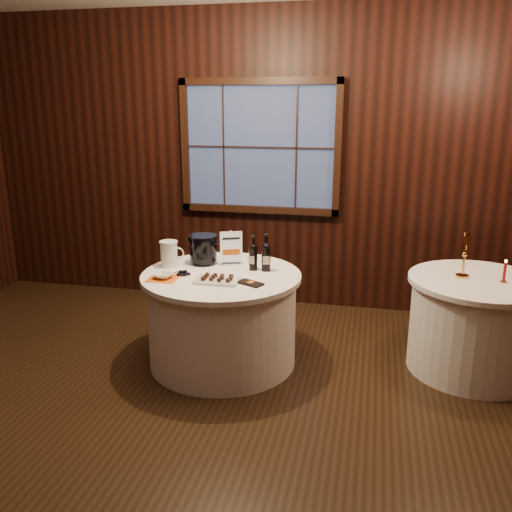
% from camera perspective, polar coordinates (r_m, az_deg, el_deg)
% --- Properties ---
extents(ground, '(6.00, 6.00, 0.00)m').
position_cam_1_polar(ground, '(3.82, -7.80, -17.56)').
color(ground, black).
rests_on(ground, ground).
extents(back_wall, '(6.00, 0.10, 3.00)m').
position_cam_1_polar(back_wall, '(5.60, 0.43, 10.32)').
color(back_wall, black).
rests_on(back_wall, ground).
extents(main_table, '(1.28, 1.28, 0.77)m').
position_cam_1_polar(main_table, '(4.47, -3.59, -6.53)').
color(main_table, white).
rests_on(main_table, ground).
extents(side_table, '(1.08, 1.08, 0.77)m').
position_cam_1_polar(side_table, '(4.67, 22.01, -6.72)').
color(side_table, white).
rests_on(side_table, ground).
extents(sign_stand, '(0.18, 0.14, 0.30)m').
position_cam_1_polar(sign_stand, '(4.54, -2.65, 0.31)').
color(sign_stand, silver).
rests_on(sign_stand, main_table).
extents(port_bottle_left, '(0.07, 0.08, 0.29)m').
position_cam_1_polar(port_bottle_left, '(4.40, -0.30, 0.10)').
color(port_bottle_left, black).
rests_on(port_bottle_left, main_table).
extents(port_bottle_right, '(0.07, 0.08, 0.31)m').
position_cam_1_polar(port_bottle_right, '(4.37, 1.07, 0.11)').
color(port_bottle_right, black).
rests_on(port_bottle_right, main_table).
extents(ice_bucket, '(0.24, 0.24, 0.25)m').
position_cam_1_polar(ice_bucket, '(4.58, -5.58, 0.76)').
color(ice_bucket, black).
rests_on(ice_bucket, main_table).
extents(chocolate_plate, '(0.33, 0.23, 0.05)m').
position_cam_1_polar(chocolate_plate, '(4.15, -4.10, -2.45)').
color(chocolate_plate, silver).
rests_on(chocolate_plate, main_table).
extents(chocolate_box, '(0.22, 0.18, 0.02)m').
position_cam_1_polar(chocolate_box, '(4.08, -0.59, -2.88)').
color(chocolate_box, black).
rests_on(chocolate_box, main_table).
extents(grape_bunch, '(0.18, 0.10, 0.04)m').
position_cam_1_polar(grape_bunch, '(4.31, -7.72, -1.85)').
color(grape_bunch, black).
rests_on(grape_bunch, main_table).
extents(glass_pitcher, '(0.20, 0.15, 0.22)m').
position_cam_1_polar(glass_pitcher, '(4.54, -9.12, 0.23)').
color(glass_pitcher, white).
rests_on(glass_pitcher, main_table).
extents(orange_napkin, '(0.24, 0.24, 0.00)m').
position_cam_1_polar(orange_napkin, '(4.28, -9.75, -2.33)').
color(orange_napkin, '#EB5B13').
rests_on(orange_napkin, main_table).
extents(cracker_bowl, '(0.19, 0.19, 0.04)m').
position_cam_1_polar(cracker_bowl, '(4.27, -9.76, -2.07)').
color(cracker_bowl, silver).
rests_on(cracker_bowl, orange_napkin).
extents(brass_candlestick, '(0.10, 0.10, 0.36)m').
position_cam_1_polar(brass_candlestick, '(4.51, 21.03, -0.51)').
color(brass_candlestick, '#C6893D').
rests_on(brass_candlestick, side_table).
extents(red_candle, '(0.05, 0.05, 0.18)m').
position_cam_1_polar(red_candle, '(4.51, 24.68, -1.70)').
color(red_candle, '#C6893D').
rests_on(red_candle, side_table).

